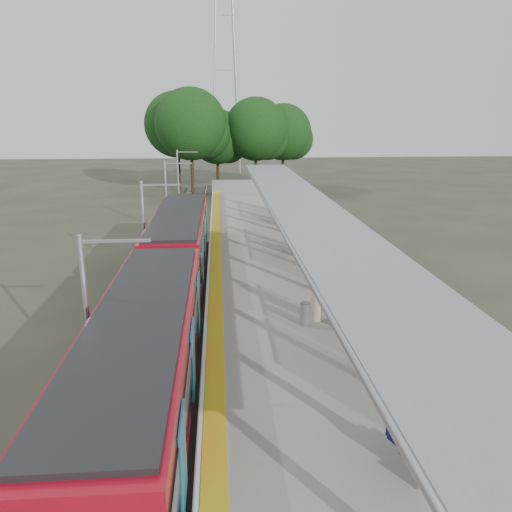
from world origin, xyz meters
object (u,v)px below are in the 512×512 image
Objects in this scene: train at (168,281)px; bench_mid at (291,244)px; litter_bin at (305,314)px; info_pillar_far at (297,242)px; bench_near at (412,449)px; info_pillar_near at (317,299)px; bench_far at (286,218)px.

bench_mid is (6.30, 7.92, -0.54)m from train.
train is 5.91m from litter_bin.
info_pillar_far is at bearing 83.13° from litter_bin.
train reaches higher than bench_near.
train is 6.21m from info_pillar_near.
bench_near is at bearing -70.38° from info_pillar_near.
info_pillar_near is at bearing 71.55° from bench_near.
bench_far is at bearing 85.24° from bench_mid.
info_pillar_far is at bearing 102.52° from info_pillar_near.
bench_mid is 0.77× the size of info_pillar_far.
litter_bin is at bearing -94.80° from bench_mid.
train is 9.63m from info_pillar_far.
litter_bin is (-1.63, -17.59, -0.15)m from bench_far.
info_pillar_far is at bearing 67.89° from bench_near.
bench_far reaches higher than bench_near.
train is at bearing 177.55° from info_pillar_near.
bench_mid is at bearing 68.50° from bench_near.
bench_near is 0.76× the size of info_pillar_near.
train is at bearing -128.02° from bench_mid.
info_pillar_near reaches higher than bench_near.
train is 16.71× the size of bench_far.
bench_near is 8.58m from info_pillar_near.
train is 10.14m from bench_mid.
info_pillar_far is at bearing 47.57° from train.
train reaches higher than bench_mid.
bench_mid is 0.88m from info_pillar_far.
bench_far is (0.63, 25.72, 0.07)m from bench_near.
bench_far is (6.97, 15.15, -0.47)m from train.
info_pillar_far is at bearing -76.32° from bench_mid.
bench_far reaches higher than bench_mid.
bench_mid is 7.26m from bench_far.
bench_far is 0.85× the size of info_pillar_near.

